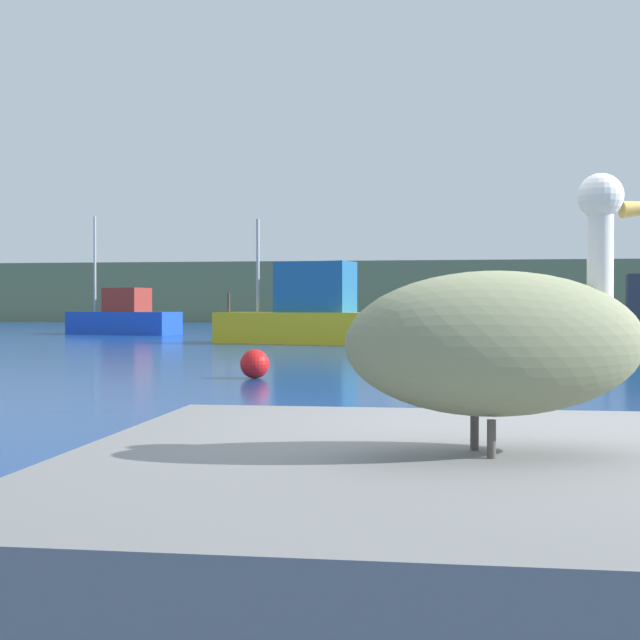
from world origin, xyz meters
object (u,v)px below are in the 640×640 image
pelican (502,340)px  mooring_buoy (255,364)px  fishing_boat_yellow (311,316)px  fishing_boat_blue (124,317)px

pelican → mooring_buoy: pelican is taller
fishing_boat_yellow → mooring_buoy: (1.21, -14.81, -0.71)m
pelican → fishing_boat_blue: fishing_boat_blue is taller
fishing_boat_yellow → fishing_boat_blue: fishing_boat_blue is taller
pelican → fishing_boat_yellow: fishing_boat_yellow is taller
pelican → mooring_buoy: (-3.55, 12.55, -0.91)m
fishing_boat_blue → mooring_buoy: 26.68m
pelican → mooring_buoy: size_ratio=2.62×
pelican → mooring_buoy: bearing=88.4°
pelican → fishing_boat_yellow: (-4.76, 27.36, -0.20)m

